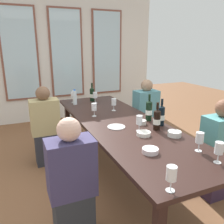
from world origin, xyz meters
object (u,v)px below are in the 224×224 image
Objects in this scene: water_bottle at (75,97)px; wine_glass_2 at (95,95)px; wine_bottle_0 at (149,110)px; seated_person_3 at (146,115)px; dining_table at (121,127)px; wine_glass_4 at (94,108)px; seated_person_0 at (72,185)px; tasting_bowl_0 at (174,134)px; tasting_bowl_2 at (150,151)px; wine_bottle_3 at (157,120)px; seated_person_1 at (219,152)px; tasting_bowl_1 at (141,122)px; wine_glass_1 at (219,149)px; wine_glass_5 at (73,95)px; wine_glass_0 at (172,174)px; white_plate_0 at (116,127)px; seated_person_2 at (46,128)px; wine_glass_3 at (114,103)px; tasting_bowl_3 at (144,134)px; wine_glass_6 at (139,121)px; wine_bottle_2 at (161,115)px; wine_bottle_1 at (92,94)px; wine_glass_7 at (200,138)px.

wine_glass_2 is (0.33, -0.02, 0.01)m from water_bottle.
seated_person_3 is at bearing 60.38° from wine_bottle_0.
dining_table is 16.61× the size of wine_glass_4.
seated_person_0 is (-0.58, -1.09, -0.33)m from wine_glass_4.
tasting_bowl_2 is (-0.43, -0.23, -0.01)m from tasting_bowl_0.
wine_bottle_3 is at bearing -107.02° from wine_bottle_0.
seated_person_3 is at bearing 90.00° from seated_person_1.
tasting_bowl_1 is (-0.06, 0.23, -0.09)m from wine_bottle_3.
tasting_bowl_0 is 0.49m from tasting_bowl_2.
wine_glass_4 is at bearing -159.25° from seated_person_3.
wine_glass_5 is (-0.55, 2.41, 0.00)m from wine_glass_1.
wine_glass_0 is 1.72m from wine_glass_4.
seated_person_0 reaches higher than wine_glass_5.
tasting_bowl_1 is at bearing -70.95° from wine_glass_5.
white_plate_0 is 1.14m from seated_person_2.
wine_glass_0 is at bearing -51.86° from seated_person_0.
water_bottle reaches higher than tasting_bowl_0.
seated_person_3 reaches higher than wine_glass_3.
wine_bottle_0 is at bearing 30.29° from tasting_bowl_1.
wine_glass_0 is at bearing -151.45° from seated_person_1.
tasting_bowl_1 is 0.66m from wine_glass_4.
tasting_bowl_0 is 1.19× the size of tasting_bowl_1.
wine_glass_5 is (-0.31, 1.68, 0.10)m from tasting_bowl_3.
tasting_bowl_3 is 0.13× the size of seated_person_1.
wine_glass_0 is at bearing -116.49° from wine_bottle_0.
wine_glass_2 is (-0.23, 2.25, 0.00)m from wine_glass_1.
seated_person_0 is (-0.85, -0.39, -0.33)m from wine_glass_6.
seated_person_2 is at bearing 136.58° from seated_person_1.
wine_glass_3 is (-0.25, 0.79, -0.00)m from wine_bottle_2.
wine_bottle_1 is at bearing 98.07° from wine_glass_3.
tasting_bowl_1 is at bearing 65.52° from tasting_bowl_2.
water_bottle reaches higher than wine_glass_3.
wine_glass_1 reaches higher than tasting_bowl_3.
white_plate_0 is (-0.13, -0.15, 0.07)m from dining_table.
seated_person_1 is (0.77, -1.80, -0.34)m from wine_glass_2.
water_bottle is at bearing 110.26° from wine_bottle_3.
wine_glass_1 is (0.02, -0.82, -0.00)m from wine_bottle_3.
wine_bottle_0 is 1.15m from wine_glass_2.
wine_glass_4 is (-0.22, 0.35, 0.18)m from dining_table.
wine_bottle_3 is at bearing 60.71° from wine_glass_0.
seated_person_0 reaches higher than tasting_bowl_0.
white_plate_0 is at bearing 110.49° from wine_glass_1.
wine_bottle_0 reaches higher than wine_glass_1.
wine_glass_0 is 1.00× the size of wine_glass_6.
wine_glass_0 is at bearing -76.87° from seated_person_2.
wine_glass_7 is at bearing 86.64° from wine_glass_1.
wine_glass_0 is (-0.17, -1.22, 0.12)m from white_plate_0.
wine_bottle_0 is 2.37× the size of tasting_bowl_0.
white_plate_0 is 0.49m from wine_bottle_0.
tasting_bowl_0 is 0.79× the size of wine_glass_4.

